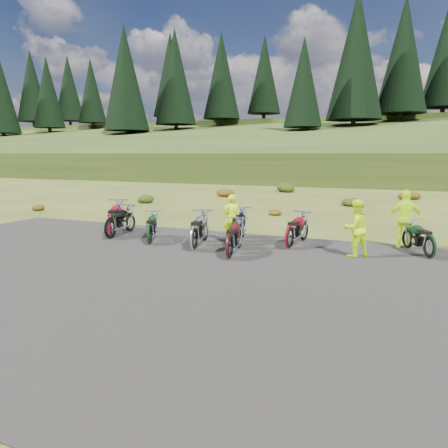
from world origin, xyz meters
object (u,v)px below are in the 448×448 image
at_px(motorcycle_3, 194,251).
at_px(motorcycle_7, 429,259).
at_px(person_middle, 232,219).
at_px(motorcycle_0, 111,240).

bearing_deg(motorcycle_3, motorcycle_7, -87.75).
distance_m(motorcycle_3, motorcycle_7, 6.70).
xyz_separation_m(motorcycle_3, motorcycle_7, (6.48, 1.74, 0.00)).
bearing_deg(person_middle, motorcycle_3, 44.16).
distance_m(motorcycle_0, motorcycle_7, 10.03).
xyz_separation_m(motorcycle_7, person_middle, (-5.93, -0.09, 0.79)).
xyz_separation_m(motorcycle_0, person_middle, (4.02, 1.16, 0.79)).
relative_size(motorcycle_7, person_middle, 1.18).
height_order(motorcycle_0, person_middle, person_middle).
height_order(motorcycle_0, motorcycle_7, motorcycle_0).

